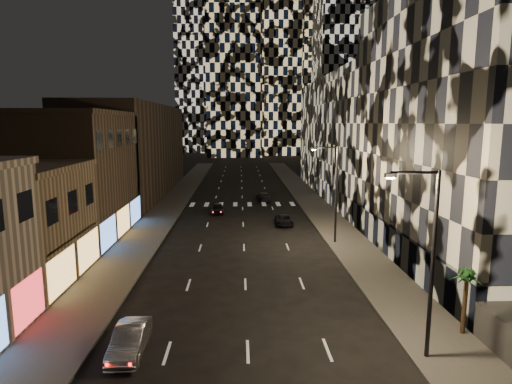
{
  "coord_description": "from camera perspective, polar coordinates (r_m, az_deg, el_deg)",
  "views": [
    {
      "loc": [
        -0.34,
        -8.74,
        11.25
      ],
      "look_at": [
        0.89,
        23.63,
        6.0
      ],
      "focal_mm": 30.0,
      "sensor_mm": 36.0,
      "label": 1
    }
  ],
  "objects": [
    {
      "name": "streetlight_near",
      "position": [
        21.49,
        21.99,
        -7.41
      ],
      "size": [
        2.55,
        0.25,
        9.0
      ],
      "color": "black",
      "rests_on": "sidewalk_right"
    },
    {
      "name": "car_dark_oncoming",
      "position": [
        62.16,
        1.01,
        -0.63
      ],
      "size": [
        2.02,
        4.44,
        1.26
      ],
      "primitive_type": "imported",
      "rotation": [
        0.0,
        0.0,
        3.2
      ],
      "color": "black",
      "rests_on": "ground"
    },
    {
      "name": "car_silver_parked",
      "position": [
        23.09,
        -16.46,
        -18.43
      ],
      "size": [
        1.51,
        4.17,
        1.37
      ],
      "primitive_type": "imported",
      "rotation": [
        0.0,
        0.0,
        0.01
      ],
      "color": "gray",
      "rests_on": "ground"
    },
    {
      "name": "car_dark_midlane",
      "position": [
        53.82,
        -5.14,
        -2.2
      ],
      "size": [
        1.74,
        3.84,
        1.28
      ],
      "primitive_type": "imported",
      "rotation": [
        0.0,
        0.0,
        0.06
      ],
      "color": "black",
      "rests_on": "ground"
    },
    {
      "name": "palm_tree",
      "position": [
        25.37,
        26.27,
        -10.53
      ],
      "size": [
        1.79,
        1.82,
        3.57
      ],
      "color": "#47331E",
      "rests_on": "sidewalk_right"
    },
    {
      "name": "midrise_base",
      "position": [
        36.88,
        18.08,
        -6.59
      ],
      "size": [
        0.6,
        25.0,
        3.0
      ],
      "primitive_type": "cube",
      "color": "#383838",
      "rests_on": "ground"
    },
    {
      "name": "streetlight_far",
      "position": [
        40.14,
        10.35,
        0.61
      ],
      "size": [
        2.55,
        0.25,
        9.0
      ],
      "color": "black",
      "rests_on": "sidewalk_right"
    },
    {
      "name": "car_dark_rightlane",
      "position": [
        47.65,
        3.74,
        -3.79
      ],
      "size": [
        1.9,
        4.01,
        1.11
      ],
      "primitive_type": "imported",
      "rotation": [
        0.0,
        0.0,
        -0.02
      ],
      "color": "black",
      "rests_on": "ground"
    },
    {
      "name": "tower_right_mid",
      "position": [
        153.01,
        12.29,
        23.68
      ],
      "size": [
        20.0,
        20.0,
        100.0
      ],
      "primitive_type": "cube",
      "color": "black",
      "rests_on": "ground"
    },
    {
      "name": "midrise_right",
      "position": [
        38.97,
        29.57,
        7.65
      ],
      "size": [
        16.0,
        25.0,
        22.0
      ],
      "primitive_type": "cube",
      "color": "#232326",
      "rests_on": "ground"
    },
    {
      "name": "retail_brown",
      "position": [
        45.71,
        -23.55,
        1.84
      ],
      "size": [
        10.0,
        15.0,
        12.0
      ],
      "primitive_type": "cube",
      "color": "#4F3E2C",
      "rests_on": "ground"
    },
    {
      "name": "sidewalk_left",
      "position": [
        60.57,
        -11.33,
        -1.61
      ],
      "size": [
        4.0,
        120.0,
        0.15
      ],
      "primitive_type": "cube",
      "color": "#47443F",
      "rests_on": "ground"
    },
    {
      "name": "retail_filler_left",
      "position": [
        70.86,
        -15.85,
        5.42
      ],
      "size": [
        10.0,
        40.0,
        14.0
      ],
      "primitive_type": "cube",
      "color": "#4F3E2C",
      "rests_on": "ground"
    },
    {
      "name": "curb_right",
      "position": [
        60.36,
        5.7,
        -1.51
      ],
      "size": [
        0.2,
        120.0,
        0.15
      ],
      "primitive_type": "cube",
      "color": "#4C4C47",
      "rests_on": "ground"
    },
    {
      "name": "sidewalk_right",
      "position": [
        60.68,
        7.67,
        -1.49
      ],
      "size": [
        4.0,
        120.0,
        0.15
      ],
      "primitive_type": "cube",
      "color": "#47443F",
      "rests_on": "ground"
    },
    {
      "name": "curb_left",
      "position": [
        60.27,
        -9.36,
        -1.6
      ],
      "size": [
        0.2,
        120.0,
        0.15
      ],
      "primitive_type": "cube",
      "color": "#4C4C47",
      "rests_on": "ground"
    },
    {
      "name": "midrise_filler_right",
      "position": [
        68.85,
        15.11,
        7.02
      ],
      "size": [
        16.0,
        40.0,
        18.0
      ],
      "primitive_type": "cube",
      "color": "#232326",
      "rests_on": "ground"
    },
    {
      "name": "tower_center_low",
      "position": [
        153.1,
        -2.98,
        22.89
      ],
      "size": [
        18.0,
        18.0,
        95.0
      ],
      "primitive_type": "cube",
      "color": "black",
      "rests_on": "ground"
    },
    {
      "name": "retail_tan",
      "position": [
        34.85,
        -30.76,
        -4.12
      ],
      "size": [
        10.0,
        10.0,
        8.0
      ],
      "primitive_type": "cube",
      "color": "#886F52",
      "rests_on": "ground"
    }
  ]
}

